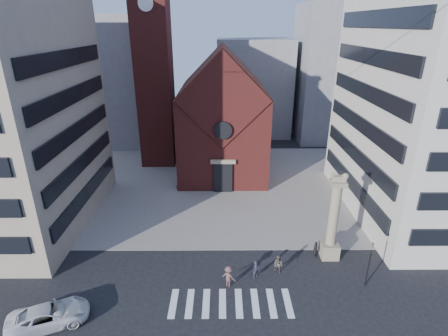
{
  "coord_description": "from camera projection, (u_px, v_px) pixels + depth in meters",
  "views": [
    {
      "loc": [
        -0.1,
        -24.5,
        20.51
      ],
      "look_at": [
        0.08,
        8.0,
        7.07
      ],
      "focal_mm": 28.0,
      "sensor_mm": 36.0,
      "label": 1
    }
  ],
  "objects": [
    {
      "name": "campanile",
      "position": [
        153.0,
        60.0,
        50.29
      ],
      "size": [
        5.5,
        5.5,
        31.2
      ],
      "color": "maroon",
      "rests_on": "ground"
    },
    {
      "name": "traffic_light",
      "position": [
        369.0,
        263.0,
        28.74
      ],
      "size": [
        0.13,
        0.16,
        4.3
      ],
      "color": "black",
      "rests_on": "ground"
    },
    {
      "name": "scooter_6",
      "position": [
        251.0,
        184.0,
        47.07
      ],
      "size": [
        1.26,
        1.84,
        0.92
      ],
      "primitive_type": "imported",
      "rotation": [
        0.0,
        0.0,
        -0.41
      ],
      "color": "black",
      "rests_on": "piazza"
    },
    {
      "name": "church",
      "position": [
        223.0,
        117.0,
        50.56
      ],
      "size": [
        12.0,
        16.65,
        18.0
      ],
      "color": "maroon",
      "rests_on": "ground"
    },
    {
      "name": "pedestrian_3",
      "position": [
        229.0,
        276.0,
        29.18
      ],
      "size": [
        1.45,
        1.25,
        1.95
      ],
      "primitive_type": "imported",
      "rotation": [
        0.0,
        0.0,
        2.63
      ],
      "color": "brown",
      "rests_on": "ground"
    },
    {
      "name": "zebra_crossing",
      "position": [
        231.0,
        303.0,
        27.71
      ],
      "size": [
        10.2,
        3.2,
        0.01
      ],
      "primitive_type": null,
      "color": "white",
      "rests_on": "ground"
    },
    {
      "name": "pedestrian_0",
      "position": [
        256.0,
        269.0,
        30.23
      ],
      "size": [
        0.72,
        0.66,
        1.66
      ],
      "primitive_type": "imported",
      "rotation": [
        0.0,
        0.0,
        0.56
      ],
      "color": "#2B2837",
      "rests_on": "ground"
    },
    {
      "name": "scooter_3",
      "position": [
        215.0,
        184.0,
        47.02
      ],
      "size": [
        1.12,
        1.74,
        1.02
      ],
      "primitive_type": "imported",
      "rotation": [
        0.0,
        0.0,
        -0.41
      ],
      "color": "black",
      "rests_on": "piazza"
    },
    {
      "name": "scooter_1",
      "position": [
        192.0,
        184.0,
        47.01
      ],
      "size": [
        1.12,
        1.74,
        1.02
      ],
      "primitive_type": "imported",
      "rotation": [
        0.0,
        0.0,
        -0.41
      ],
      "color": "black",
      "rests_on": "piazza"
    },
    {
      "name": "pedestrian_1",
      "position": [
        278.0,
        265.0,
        30.83
      ],
      "size": [
        1.03,
        1.03,
        1.68
      ],
      "primitive_type": "imported",
      "rotation": [
        0.0,
        0.0,
        -0.78
      ],
      "color": "#564C44",
      "rests_on": "ground"
    },
    {
      "name": "piazza",
      "position": [
        223.0,
        185.0,
        48.03
      ],
      "size": [
        46.0,
        30.0,
        0.05
      ],
      "primitive_type": "cube",
      "color": "gray",
      "rests_on": "ground"
    },
    {
      "name": "scooter_2",
      "position": [
        203.0,
        184.0,
        47.03
      ],
      "size": [
        1.26,
        1.84,
        0.92
      ],
      "primitive_type": "imported",
      "rotation": [
        0.0,
        0.0,
        -0.41
      ],
      "color": "black",
      "rests_on": "piazza"
    },
    {
      "name": "ground",
      "position": [
        224.0,
        278.0,
        30.48
      ],
      "size": [
        120.0,
        120.0,
        0.0
      ],
      "primitive_type": "plane",
      "color": "black",
      "rests_on": "ground"
    },
    {
      "name": "bg_block_left",
      "position": [
        112.0,
        81.0,
        63.14
      ],
      "size": [
        16.0,
        14.0,
        22.0
      ],
      "primitive_type": "cube",
      "color": "gray",
      "rests_on": "ground"
    },
    {
      "name": "bg_block_right",
      "position": [
        341.0,
        73.0,
        64.81
      ],
      "size": [
        16.0,
        14.0,
        24.0
      ],
      "primitive_type": "cube",
      "color": "gray",
      "rests_on": "ground"
    },
    {
      "name": "white_car",
      "position": [
        49.0,
        316.0,
        25.49
      ],
      "size": [
        6.2,
        4.54,
        1.57
      ],
      "primitive_type": "imported",
      "rotation": [
        0.0,
        0.0,
        1.96
      ],
      "color": "silver",
      "rests_on": "ground"
    },
    {
      "name": "scooter_0",
      "position": [
        180.0,
        184.0,
        47.02
      ],
      "size": [
        1.26,
        1.84,
        0.92
      ],
      "primitive_type": "imported",
      "rotation": [
        0.0,
        0.0,
        -0.41
      ],
      "color": "black",
      "rests_on": "piazza"
    },
    {
      "name": "scooter_5",
      "position": [
        239.0,
        184.0,
        47.04
      ],
      "size": [
        1.12,
        1.74,
        1.02
      ],
      "primitive_type": "imported",
      "rotation": [
        0.0,
        0.0,
        -0.41
      ],
      "color": "black",
      "rests_on": "piazza"
    },
    {
      "name": "pedestrian_2",
      "position": [
        316.0,
        249.0,
        32.98
      ],
      "size": [
        0.62,
        1.02,
        1.62
      ],
      "primitive_type": "imported",
      "rotation": [
        0.0,
        0.0,
        1.31
      ],
      "color": "#25262C",
      "rests_on": "ground"
    },
    {
      "name": "bg_block_mid",
      "position": [
        253.0,
        87.0,
        68.65
      ],
      "size": [
        14.0,
        12.0,
        18.0
      ],
      "primitive_type": "cube",
      "color": "gray",
      "rests_on": "ground"
    },
    {
      "name": "scooter_4",
      "position": [
        227.0,
        184.0,
        47.05
      ],
      "size": [
        1.26,
        1.84,
        0.92
      ],
      "primitive_type": "imported",
      "rotation": [
        0.0,
        0.0,
        -0.41
      ],
      "color": "black",
      "rests_on": "piazza"
    },
    {
      "name": "lion_column",
      "position": [
        333.0,
        225.0,
        31.98
      ],
      "size": [
        1.63,
        1.6,
        8.68
      ],
      "color": "gray",
      "rests_on": "ground"
    }
  ]
}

